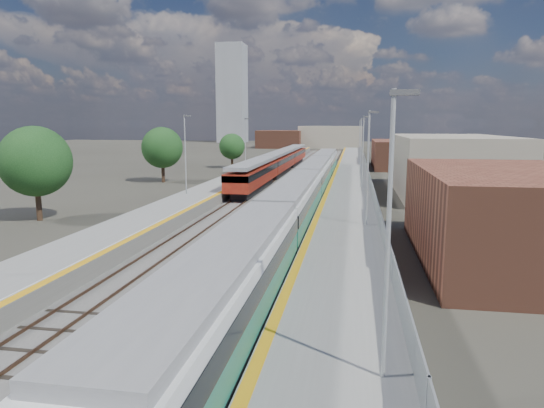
# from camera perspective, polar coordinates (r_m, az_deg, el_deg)

# --- Properties ---
(ground) EXTENTS (320.00, 320.00, 0.00)m
(ground) POSITION_cam_1_polar(r_m,az_deg,el_deg) (61.05, 4.18, 2.16)
(ground) COLOR #47443A
(ground) RESTS_ON ground
(ballast_bed) EXTENTS (10.50, 155.00, 0.06)m
(ballast_bed) POSITION_cam_1_polar(r_m,az_deg,el_deg) (63.76, 2.38, 2.51)
(ballast_bed) COLOR #565451
(ballast_bed) RESTS_ON ground
(tracks) EXTENTS (8.96, 160.00, 0.17)m
(tracks) POSITION_cam_1_polar(r_m,az_deg,el_deg) (65.33, 3.09, 2.74)
(tracks) COLOR #4C3323
(tracks) RESTS_ON ground
(platform_right) EXTENTS (4.70, 155.00, 8.52)m
(platform_right) POSITION_cam_1_polar(r_m,az_deg,el_deg) (63.20, 9.18, 2.80)
(platform_right) COLOR slate
(platform_right) RESTS_ON ground
(platform_left) EXTENTS (4.30, 155.00, 8.52)m
(platform_left) POSITION_cam_1_polar(r_m,az_deg,el_deg) (64.89, -3.59, 3.06)
(platform_left) COLOR slate
(platform_left) RESTS_ON ground
(buildings) EXTENTS (72.00, 185.50, 40.00)m
(buildings) POSITION_cam_1_polar(r_m,az_deg,el_deg) (150.82, 0.53, 10.56)
(buildings) COLOR brown
(buildings) RESTS_ON ground
(green_train) EXTENTS (2.72, 75.83, 3.00)m
(green_train) POSITION_cam_1_polar(r_m,az_deg,el_deg) (44.34, 4.11, 2.18)
(green_train) COLOR black
(green_train) RESTS_ON ground
(red_train) EXTENTS (2.69, 54.67, 3.40)m
(red_train) POSITION_cam_1_polar(r_m,az_deg,el_deg) (73.24, 0.79, 4.97)
(red_train) COLOR black
(red_train) RESTS_ON ground
(tree_a) EXTENTS (5.56, 5.56, 7.54)m
(tree_a) POSITION_cam_1_polar(r_m,az_deg,el_deg) (42.60, -26.08, 4.52)
(tree_a) COLOR #382619
(tree_a) RESTS_ON ground
(tree_b) EXTENTS (5.37, 5.37, 7.28)m
(tree_b) POSITION_cam_1_polar(r_m,az_deg,el_deg) (65.65, -12.80, 6.48)
(tree_b) COLOR #382619
(tree_b) RESTS_ON ground
(tree_c) EXTENTS (4.46, 4.46, 6.04)m
(tree_c) POSITION_cam_1_polar(r_m,az_deg,el_deg) (85.17, -4.73, 6.77)
(tree_c) COLOR #382619
(tree_c) RESTS_ON ground
(tree_d) EXTENTS (4.11, 4.11, 5.57)m
(tree_d) POSITION_cam_1_polar(r_m,az_deg,el_deg) (72.45, 24.06, 5.29)
(tree_d) COLOR #382619
(tree_d) RESTS_ON ground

